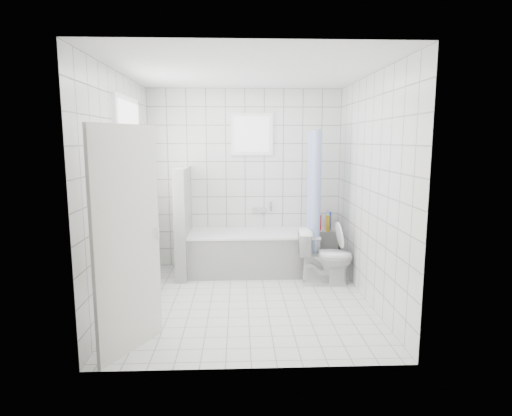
{
  "coord_description": "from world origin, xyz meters",
  "views": [
    {
      "loc": [
        -0.1,
        -4.78,
        1.86
      ],
      "look_at": [
        0.11,
        0.35,
        1.05
      ],
      "focal_mm": 30.0,
      "sensor_mm": 36.0,
      "label": 1
    }
  ],
  "objects": [
    {
      "name": "window_back",
      "position": [
        0.1,
        1.46,
        1.95
      ],
      "size": [
        0.5,
        0.01,
        0.5
      ],
      "primitive_type": "cube",
      "color": "white",
      "rests_on": "wall_back"
    },
    {
      "name": "tiled_ledge",
      "position": [
        1.16,
        1.38,
        0.28
      ],
      "size": [
        0.4,
        0.24,
        0.55
      ],
      "primitive_type": "cube",
      "color": "white",
      "rests_on": "ground"
    },
    {
      "name": "ceiling",
      "position": [
        0.0,
        0.0,
        2.6
      ],
      "size": [
        3.0,
        3.0,
        0.0
      ],
      "primitive_type": "plane",
      "rotation": [
        3.14,
        0.0,
        0.0
      ],
      "color": "white",
      "rests_on": "ground"
    },
    {
      "name": "wall_front",
      "position": [
        0.0,
        -1.5,
        1.3
      ],
      "size": [
        2.8,
        0.02,
        2.6
      ],
      "primitive_type": "cube",
      "color": "white",
      "rests_on": "ground"
    },
    {
      "name": "bathtub",
      "position": [
        0.1,
        1.12,
        0.29
      ],
      "size": [
        1.8,
        0.77,
        0.58
      ],
      "color": "white",
      "rests_on": "ground"
    },
    {
      "name": "wall_right",
      "position": [
        1.4,
        0.0,
        1.3
      ],
      "size": [
        0.02,
        3.0,
        2.6
      ],
      "primitive_type": "cube",
      "color": "white",
      "rests_on": "ground"
    },
    {
      "name": "wall_back",
      "position": [
        0.0,
        1.5,
        1.3
      ],
      "size": [
        2.8,
        0.02,
        2.6
      ],
      "primitive_type": "cube",
      "color": "white",
      "rests_on": "ground"
    },
    {
      "name": "curtain_rod",
      "position": [
        0.94,
        1.1,
        2.0
      ],
      "size": [
        0.02,
        0.8,
        0.02
      ],
      "primitive_type": "cylinder",
      "rotation": [
        1.57,
        0.0,
        0.0
      ],
      "color": "silver",
      "rests_on": "wall_back"
    },
    {
      "name": "ledge_bottles",
      "position": [
        1.18,
        1.36,
        0.67
      ],
      "size": [
        0.21,
        0.18,
        0.27
      ],
      "color": "blue",
      "rests_on": "tiled_ledge"
    },
    {
      "name": "wall_left",
      "position": [
        -1.4,
        0.0,
        1.3
      ],
      "size": [
        0.02,
        3.0,
        2.6
      ],
      "primitive_type": "cube",
      "color": "white",
      "rests_on": "ground"
    },
    {
      "name": "sill_bottles",
      "position": [
        -1.3,
        0.23,
        1.01
      ],
      "size": [
        0.16,
        0.77,
        0.27
      ],
      "color": "silver",
      "rests_on": "window_sill"
    },
    {
      "name": "partition_wall",
      "position": [
        -0.87,
        1.07,
        0.75
      ],
      "size": [
        0.15,
        0.85,
        1.5
      ],
      "primitive_type": "cube",
      "color": "white",
      "rests_on": "ground"
    },
    {
      "name": "door",
      "position": [
        -1.06,
        -1.13,
        1.0
      ],
      "size": [
        0.41,
        0.72,
        2.0
      ],
      "primitive_type": "cube",
      "rotation": [
        0.0,
        0.0,
        -0.49
      ],
      "color": "silver",
      "rests_on": "ground"
    },
    {
      "name": "tub_faucet",
      "position": [
        0.2,
        1.46,
        0.85
      ],
      "size": [
        0.18,
        0.06,
        0.06
      ],
      "primitive_type": "cube",
      "color": "silver",
      "rests_on": "wall_back"
    },
    {
      "name": "window_sill",
      "position": [
        -1.31,
        0.3,
        0.86
      ],
      "size": [
        0.18,
        1.02,
        0.08
      ],
      "primitive_type": "cube",
      "color": "white",
      "rests_on": "wall_left"
    },
    {
      "name": "shower_curtain",
      "position": [
        0.94,
        0.97,
        1.1
      ],
      "size": [
        0.14,
        0.48,
        1.78
      ],
      "primitive_type": null,
      "color": "#4465CA",
      "rests_on": "curtain_rod"
    },
    {
      "name": "ground",
      "position": [
        0.0,
        0.0,
        0.0
      ],
      "size": [
        3.0,
        3.0,
        0.0
      ],
      "primitive_type": "plane",
      "color": "white",
      "rests_on": "ground"
    },
    {
      "name": "window_left",
      "position": [
        -1.35,
        0.3,
        1.6
      ],
      "size": [
        0.01,
        0.9,
        1.4
      ],
      "primitive_type": "cube",
      "color": "white",
      "rests_on": "wall_left"
    },
    {
      "name": "toilet",
      "position": [
        1.03,
        0.59,
        0.36
      ],
      "size": [
        0.73,
        0.45,
        0.72
      ],
      "primitive_type": "imported",
      "rotation": [
        0.0,
        0.0,
        1.51
      ],
      "color": "white",
      "rests_on": "ground"
    }
  ]
}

